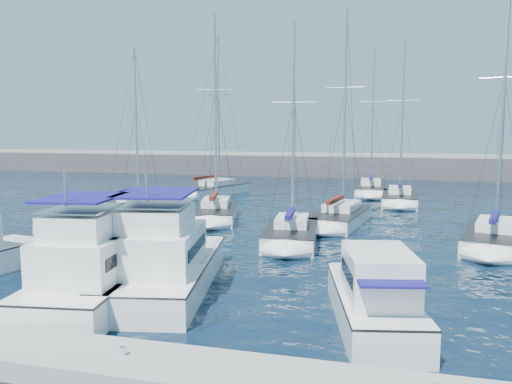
% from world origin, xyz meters
% --- Properties ---
extents(ground, '(220.00, 220.00, 0.00)m').
position_xyz_m(ground, '(0.00, 0.00, 0.00)').
color(ground, black).
rests_on(ground, ground).
extents(breakwater, '(160.00, 6.00, 4.45)m').
position_xyz_m(breakwater, '(0.00, 52.00, 1.05)').
color(breakwater, '#424244').
rests_on(breakwater, ground).
extents(dock, '(40.00, 2.20, 0.60)m').
position_xyz_m(dock, '(0.00, -11.00, 0.30)').
color(dock, gray).
rests_on(dock, ground).
extents(dock_cleat_centre, '(0.16, 0.16, 0.25)m').
position_xyz_m(dock_cleat_centre, '(0.00, -11.00, 0.72)').
color(dock_cleat_centre, silver).
rests_on(dock_cleat_centre, dock).
extents(motor_yacht_port_inner, '(4.52, 8.75, 4.69)m').
position_xyz_m(motor_yacht_port_inner, '(-4.07, -5.94, 1.13)').
color(motor_yacht_port_inner, white).
rests_on(motor_yacht_port_inner, ground).
extents(motor_yacht_stbd_inner, '(5.40, 10.06, 4.69)m').
position_xyz_m(motor_yacht_stbd_inner, '(-2.09, -3.91, 1.13)').
color(motor_yacht_stbd_inner, white).
rests_on(motor_yacht_stbd_inner, ground).
extents(motor_yacht_stbd_outer, '(3.85, 7.27, 3.20)m').
position_xyz_m(motor_yacht_stbd_outer, '(6.52, -5.69, 0.94)').
color(motor_yacht_stbd_outer, white).
rests_on(motor_yacht_stbd_outer, ground).
extents(sailboat_mid_a, '(3.06, 7.35, 13.73)m').
position_xyz_m(sailboat_mid_a, '(-13.21, 14.21, 0.52)').
color(sailboat_mid_a, white).
rests_on(sailboat_mid_a, ground).
extents(sailboat_mid_b, '(4.84, 8.20, 15.66)m').
position_xyz_m(sailboat_mid_b, '(-5.71, 12.96, 0.54)').
color(sailboat_mid_b, white).
rests_on(sailboat_mid_b, ground).
extents(sailboat_mid_c, '(3.66, 7.23, 13.32)m').
position_xyz_m(sailboat_mid_c, '(1.38, 6.42, 0.52)').
color(sailboat_mid_c, white).
rests_on(sailboat_mid_c, ground).
extents(sailboat_mid_d, '(4.45, 8.79, 15.65)m').
position_xyz_m(sailboat_mid_d, '(3.66, 13.28, 0.53)').
color(sailboat_mid_d, white).
rests_on(sailboat_mid_d, ground).
extents(sailboat_mid_e, '(4.88, 8.34, 15.57)m').
position_xyz_m(sailboat_mid_e, '(12.97, 8.31, 0.54)').
color(sailboat_mid_e, white).
rests_on(sailboat_mid_e, ground).
extents(sailboat_back_a, '(5.74, 9.45, 16.82)m').
position_xyz_m(sailboat_back_a, '(-10.74, 27.03, 0.54)').
color(sailboat_back_a, white).
rests_on(sailboat_back_a, ground).
extents(sailboat_back_b, '(3.39, 8.58, 15.68)m').
position_xyz_m(sailboat_back_b, '(5.25, 31.49, 0.53)').
color(sailboat_back_b, white).
rests_on(sailboat_back_b, ground).
extents(sailboat_back_c, '(3.24, 7.70, 15.13)m').
position_xyz_m(sailboat_back_c, '(8.06, 24.82, 0.53)').
color(sailboat_back_c, white).
rests_on(sailboat_back_c, ground).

